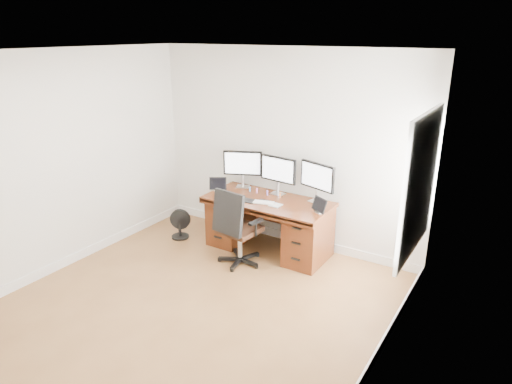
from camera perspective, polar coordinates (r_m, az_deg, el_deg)
The scene contains 19 objects.
ground at distance 5.13m, azimuth -9.22°, elevation -14.92°, with size 4.50×4.50×0.00m, color brown.
back_wall at distance 6.28m, azimuth 3.64°, elevation 5.39°, with size 4.00×0.10×2.70m, color white.
right_wall at distance 3.68m, azimuth 15.17°, elevation -5.78°, with size 0.10×4.50×2.70m.
desk at distance 6.24m, azimuth 1.61°, elevation -3.88°, with size 1.70×0.80×0.75m.
office_chair at distance 5.90m, azimuth -2.34°, elevation -5.99°, with size 0.61×0.61×1.04m.
floor_fan at distance 6.76m, azimuth -9.53°, elevation -4.02°, with size 0.30×0.25×0.44m.
monitor_left at distance 6.49m, azimuth -1.68°, elevation 3.47°, with size 0.52×0.26×0.53m.
monitor_center at distance 6.20m, azimuth 2.79°, elevation 2.68°, with size 0.55×0.16×0.53m.
monitor_right at distance 5.95m, azimuth 7.66°, elevation 1.80°, with size 0.54×0.20×0.53m.
tablet_left at distance 6.43m, azimuth -4.83°, elevation 0.93°, with size 0.24×0.18×0.19m.
tablet_right at distance 5.69m, azimuth 7.88°, elevation -1.74°, with size 0.24×0.17×0.19m.
keyboard at distance 5.97m, azimuth 0.95°, elevation -1.31°, with size 0.27×0.12×0.01m, color silver.
trackpad at distance 5.89m, azimuth 2.47°, elevation -1.65°, with size 0.14×0.14×0.01m, color #B9BCC1.
drawing_tablet at distance 6.05m, azimuth -1.11°, elevation -1.05°, with size 0.24×0.15×0.01m, color black.
phone at distance 6.04m, azimuth 0.96°, elevation -1.06°, with size 0.12×0.06×0.01m, color black.
figurine_blue at distance 6.38m, azimuth -0.78°, elevation 0.41°, with size 0.03×0.03×0.07m.
figurine_pink at distance 6.32m, azimuth 0.12°, elevation 0.22°, with size 0.03×0.03×0.07m.
figurine_purple at distance 6.24m, azimuth 1.42°, elevation -0.05°, with size 0.03×0.03×0.07m.
figurine_orange at distance 6.15m, azimuth 3.02°, elevation -0.38°, with size 0.03×0.03×0.07m.
Camera 1 is at (2.88, -3.12, 2.89)m, focal length 32.00 mm.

